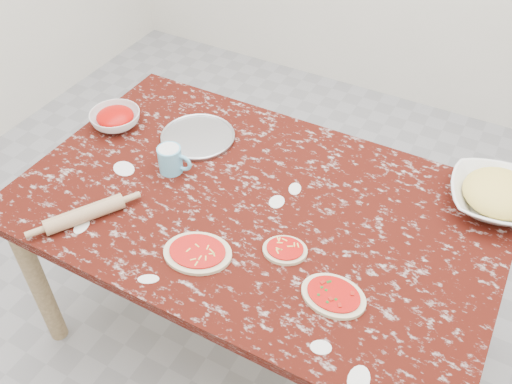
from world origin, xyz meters
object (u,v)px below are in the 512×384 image
Objects in this scene: worktable at (256,220)px; pizza_tray at (198,137)px; flour_mug at (171,159)px; rolling_pin at (85,214)px; sauce_bowl at (116,119)px; cheese_bowl at (497,198)px.

pizza_tray is (-0.36, 0.20, 0.09)m from worktable.
worktable is at bearing -29.33° from pizza_tray.
pizza_tray is 2.19× the size of flour_mug.
flour_mug is at bearing 72.48° from rolling_pin.
rolling_pin reaches higher than pizza_tray.
sauce_bowl is at bearing -165.77° from pizza_tray.
rolling_pin is (-0.11, -0.34, -0.03)m from flour_mug.
sauce_bowl is 0.51m from rolling_pin.
cheese_bowl is at bearing 9.89° from sauce_bowl.
cheese_bowl is (1.39, 0.24, 0.01)m from sauce_bowl.
rolling_pin is at bearing -62.12° from sauce_bowl.
flour_mug reaches higher than sauce_bowl.
pizza_tray is at bearing 150.67° from worktable.
worktable is 12.69× the size of flour_mug.
flour_mug reaches higher than cheese_bowl.
worktable is 0.71m from sauce_bowl.
pizza_tray is at bearing -171.46° from cheese_bowl.
pizza_tray is 1.07× the size of rolling_pin.
worktable is 8.25× the size of sauce_bowl.
sauce_bowl is at bearing 169.98° from worktable.
cheese_bowl reaches higher than worktable.
rolling_pin is at bearing -98.98° from pizza_tray.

